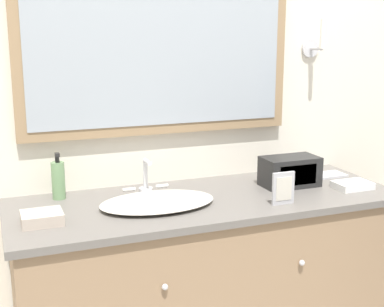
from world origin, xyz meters
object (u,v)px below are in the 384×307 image
(appliance_box, at_px, (290,171))
(picture_frame, at_px, (283,188))
(sink_basin, at_px, (157,201))
(soap_bottle, at_px, (58,180))

(appliance_box, xyz_separation_m, picture_frame, (-0.17, -0.23, 0.00))
(sink_basin, xyz_separation_m, appliance_box, (0.66, 0.05, 0.05))
(sink_basin, distance_m, picture_frame, 0.52)
(picture_frame, bearing_deg, appliance_box, 53.15)
(soap_bottle, relative_size, picture_frame, 1.48)
(appliance_box, bearing_deg, picture_frame, -126.85)
(appliance_box, distance_m, picture_frame, 0.28)
(sink_basin, distance_m, soap_bottle, 0.44)
(sink_basin, relative_size, appliance_box, 1.84)
(soap_bottle, xyz_separation_m, appliance_box, (1.02, -0.18, -0.02))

